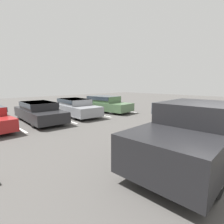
% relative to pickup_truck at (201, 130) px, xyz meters
% --- Properties ---
extents(stall_stripe_b, '(0.12, 4.08, 0.01)m').
position_rel_pickup_truck_xyz_m(stall_stripe_b, '(-2.89, 8.64, -0.88)').
color(stall_stripe_b, white).
rests_on(stall_stripe_b, ground_plane).
extents(stall_stripe_c, '(0.12, 4.08, 0.01)m').
position_rel_pickup_truck_xyz_m(stall_stripe_c, '(-0.14, 8.64, -0.88)').
color(stall_stripe_c, white).
rests_on(stall_stripe_c, ground_plane).
extents(stall_stripe_d, '(0.12, 4.08, 0.01)m').
position_rel_pickup_truck_xyz_m(stall_stripe_d, '(2.61, 8.64, -0.88)').
color(stall_stripe_d, white).
rests_on(stall_stripe_d, ground_plane).
extents(stall_stripe_e, '(0.12, 4.08, 0.01)m').
position_rel_pickup_truck_xyz_m(stall_stripe_e, '(5.36, 8.64, -0.88)').
color(stall_stripe_e, white).
rests_on(stall_stripe_e, ground_plane).
extents(pickup_truck, '(5.88, 2.23, 1.75)m').
position_rel_pickup_truck_xyz_m(pickup_truck, '(0.00, 0.00, 0.00)').
color(pickup_truck, black).
rests_on(pickup_truck, ground_plane).
extents(parked_sedan_b, '(1.99, 4.69, 1.18)m').
position_rel_pickup_truck_xyz_m(parked_sedan_b, '(-1.45, 8.70, -0.25)').
color(parked_sedan_b, '#232326').
rests_on(parked_sedan_b, ground_plane).
extents(parked_sedan_c, '(2.08, 4.73, 1.21)m').
position_rel_pickup_truck_xyz_m(parked_sedan_c, '(1.17, 8.89, -0.24)').
color(parked_sedan_c, gray).
rests_on(parked_sedan_c, ground_plane).
extents(parked_sedan_d, '(2.19, 4.84, 1.27)m').
position_rel_pickup_truck_xyz_m(parked_sedan_d, '(3.97, 8.88, -0.21)').
color(parked_sedan_d, '#4C6B47').
rests_on(parked_sedan_d, ground_plane).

